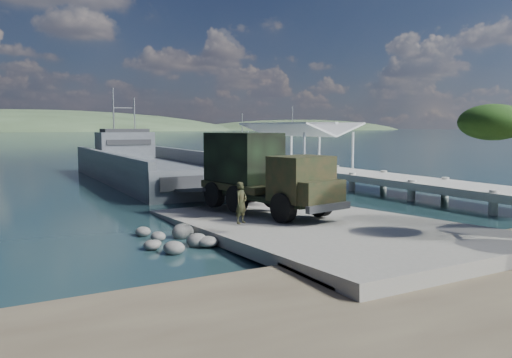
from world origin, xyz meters
name	(u,v)px	position (x,y,z in m)	size (l,w,h in m)	color
ground	(301,229)	(0.00, 0.00, 0.00)	(1400.00, 1400.00, 0.00)	#1B3B40
boat_ramp	(314,227)	(0.00, -1.00, 0.25)	(10.00, 18.00, 0.50)	gray
shoreline_rocks	(174,241)	(-6.20, 0.50, 0.00)	(3.20, 5.60, 0.90)	#4E4F4C
distant_headlands	(47,131)	(50.00, 560.00, 0.00)	(1000.00, 240.00, 48.00)	#364A2E
pier	(304,162)	(13.00, 18.77, 1.60)	(6.40, 44.00, 6.10)	#B7B7AC
landing_craft	(151,172)	(-0.02, 23.96, 0.78)	(8.49, 32.26, 9.55)	#495056
military_truck	(261,172)	(-0.60, 2.86, 2.51)	(4.08, 9.03, 4.04)	black
soldier	(241,212)	(-3.98, -1.44, 1.36)	(0.63, 0.41, 1.72)	black
sailboat_near	(292,166)	(17.48, 27.62, 0.39)	(3.67, 6.27, 7.35)	white
sailboat_far	(243,161)	(16.64, 38.16, 0.36)	(1.78, 5.60, 6.77)	white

